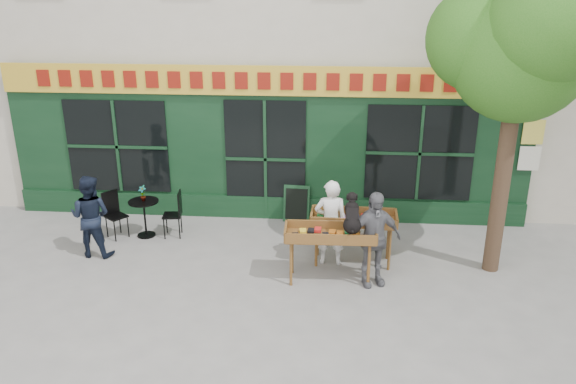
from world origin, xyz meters
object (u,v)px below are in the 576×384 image
at_px(bistro_table, 144,211).
at_px(man_left, 91,216).
at_px(woman, 331,223).
at_px(book_cart_right, 354,221).
at_px(dog, 352,213).
at_px(book_cart_center, 330,237).
at_px(man_right, 373,239).

xyz_separation_m(bistro_table, man_left, (-0.70, -0.90, 0.24)).
bearing_deg(bistro_table, woman, -13.13).
relative_size(book_cart_right, bistro_table, 2.00).
height_order(bistro_table, man_left, man_left).
height_order(woman, book_cart_right, woman).
xyz_separation_m(dog, book_cart_right, (0.06, 0.75, -0.47)).
bearing_deg(book_cart_center, man_left, 170.31).
distance_m(book_cart_right, man_left, 4.85).
relative_size(man_right, bistro_table, 2.19).
relative_size(dog, man_right, 0.36).
xyz_separation_m(book_cart_center, man_left, (-4.44, 0.62, -0.04)).
bearing_deg(man_right, bistro_table, 142.37).
distance_m(book_cart_center, man_left, 4.48).
bearing_deg(man_right, book_cart_center, 157.73).
height_order(man_right, man_left, man_right).
bearing_deg(woman, man_left, -1.34).
distance_m(book_cart_right, bistro_table, 4.24).
height_order(woman, man_right, man_right).
xyz_separation_m(book_cart_right, bistro_table, (-4.15, 0.82, -0.28)).
xyz_separation_m(woman, bistro_table, (-3.74, 0.87, -0.26)).
xyz_separation_m(book_cart_right, man_right, (0.30, -0.75, 0.01)).
distance_m(woman, man_left, 4.44).
relative_size(book_cart_right, man_left, 0.97).
height_order(woman, bistro_table, woman).
xyz_separation_m(dog, bistro_table, (-4.09, 1.57, -0.75)).
bearing_deg(dog, book_cart_right, 83.57).
bearing_deg(dog, bistro_table, 157.25).
distance_m(book_cart_center, man_right, 0.71).
xyz_separation_m(book_cart_center, man_right, (0.71, -0.05, 0.01)).
distance_m(dog, bistro_table, 4.44).
distance_m(dog, man_right, 0.58).
relative_size(dog, woman, 0.38).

